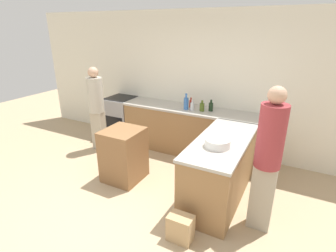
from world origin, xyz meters
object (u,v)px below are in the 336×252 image
mixing_bowl (218,143)px  person_by_range (96,106)px  paper_bag (180,228)px  island_table (124,155)px  vinegar_bottle_clear (192,106)px  wine_bottle_dark (211,107)px  person_at_peninsula (268,156)px  olive_oil_bottle (202,107)px  range_oven (122,118)px  hot_sauce_bottle (191,104)px  water_bottle_blue (186,103)px

mixing_bowl → person_by_range: bearing=165.7°
paper_bag → island_table: bearing=150.3°
island_table → paper_bag: (1.40, -0.80, -0.27)m
mixing_bowl → vinegar_bottle_clear: 1.58m
wine_bottle_dark → paper_bag: size_ratio=0.64×
mixing_bowl → person_at_peninsula: bearing=-11.2°
olive_oil_bottle → person_at_peninsula: person_at_peninsula is taller
range_oven → person_by_range: 0.86m
mixing_bowl → person_by_range: (-2.68, 0.68, -0.05)m
range_oven → mixing_bowl: bearing=-28.0°
island_table → hot_sauce_bottle: hot_sauce_bottle is taller
olive_oil_bottle → hot_sauce_bottle: olive_oil_bottle is taller
island_table → wine_bottle_dark: bearing=56.1°
vinegar_bottle_clear → paper_bag: (0.76, -2.09, -0.84)m
person_by_range → hot_sauce_bottle: bearing=25.3°
person_by_range → island_table: bearing=-31.0°
water_bottle_blue → person_by_range: bearing=-158.8°
olive_oil_bottle → wine_bottle_dark: bearing=29.7°
wine_bottle_dark → person_by_range: (-2.09, -0.75, -0.08)m
person_at_peninsula → wine_bottle_dark: bearing=128.2°
person_by_range → person_at_peninsula: (3.31, -0.81, 0.07)m
range_oven → paper_bag: size_ratio=2.81×
range_oven → island_table: (1.10, -1.41, -0.03)m
wine_bottle_dark → water_bottle_blue: 0.47m
hot_sauce_bottle → wine_bottle_dark: bearing=-5.7°
mixing_bowl → vinegar_bottle_clear: size_ratio=1.61×
wine_bottle_dark → mixing_bowl: bearing=-67.7°
range_oven → mixing_bowl: (2.65, -1.41, 0.51)m
water_bottle_blue → olive_oil_bottle: bearing=6.2°
mixing_bowl → vinegar_bottle_clear: bearing=124.9°
hot_sauce_bottle → person_by_range: size_ratio=0.11×
island_table → person_at_peninsula: bearing=-3.4°
island_table → olive_oil_bottle: bearing=58.8°
olive_oil_bottle → paper_bag: 2.38m
island_table → person_at_peninsula: person_at_peninsula is taller
island_table → wine_bottle_dark: (0.96, 1.43, 0.57)m
olive_oil_bottle → paper_bag: olive_oil_bottle is taller
range_oven → wine_bottle_dark: 2.13m
mixing_bowl → wine_bottle_dark: 1.55m
water_bottle_blue → hot_sauce_bottle: bearing=76.9°
range_oven → vinegar_bottle_clear: bearing=-3.7°
vinegar_bottle_clear → person_at_peninsula: (1.54, -1.42, -0.00)m
island_table → person_at_peninsula: 2.26m
hot_sauce_bottle → vinegar_bottle_clear: vinegar_bottle_clear is taller
olive_oil_bottle → hot_sauce_bottle: 0.30m
hot_sauce_bottle → wine_bottle_dark: (0.41, -0.04, 0.01)m
vinegar_bottle_clear → person_by_range: bearing=-160.9°
person_by_range → paper_bag: size_ratio=5.07×
hot_sauce_bottle → person_at_peninsula: bearing=-44.3°
olive_oil_bottle → person_at_peninsula: size_ratio=0.11×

